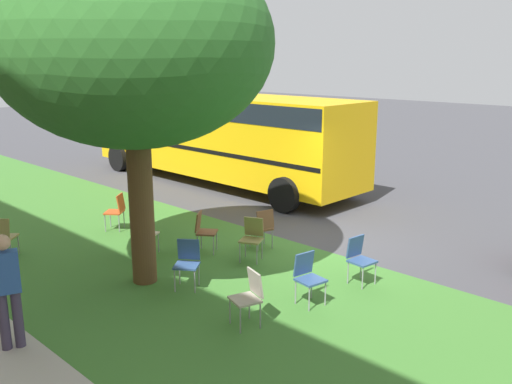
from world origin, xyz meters
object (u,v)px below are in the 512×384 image
at_px(chair_6, 252,236).
at_px(chair_7, 308,274).
at_px(chair_8, 263,226).
at_px(chair_0, 249,294).
at_px(chair_3, 145,232).
at_px(school_bus, 218,129).
at_px(chair_10, 187,260).
at_px(pedestrian_1, 7,287).
at_px(chair_5, 117,209).
at_px(chair_9, 3,234).
at_px(street_tree, 133,45).
at_px(chair_1, 144,212).
at_px(chair_2, 359,256).
at_px(chair_4, 204,229).

xyz_separation_m(chair_6, chair_7, (-2.10, 0.82, 0.00)).
bearing_deg(chair_8, chair_6, 115.40).
relative_size(chair_0, chair_6, 1.00).
height_order(chair_3, school_bus, school_bus).
bearing_deg(chair_10, pedestrian_1, 87.44).
distance_m(chair_5, chair_6, 3.81).
bearing_deg(school_bus, pedestrian_1, 122.28).
distance_m(chair_9, chair_10, 4.21).
distance_m(chair_0, chair_7, 1.24).
bearing_deg(pedestrian_1, chair_3, -63.03).
relative_size(chair_3, chair_10, 1.00).
bearing_deg(street_tree, chair_7, -154.01).
xyz_separation_m(street_tree, chair_1, (2.40, -1.67, -3.72)).
height_order(chair_2, chair_3, same).
distance_m(street_tree, pedestrian_1, 4.32).
xyz_separation_m(chair_1, school_bus, (2.80, -4.89, 1.24)).
height_order(chair_5, chair_9, same).
xyz_separation_m(chair_5, school_bus, (2.13, -5.20, 1.24)).
distance_m(street_tree, chair_10, 3.82).
height_order(chair_4, chair_8, same).
height_order(street_tree, pedestrian_1, street_tree).
bearing_deg(chair_8, chair_2, 176.86).
xyz_separation_m(chair_4, chair_7, (-3.16, 0.44, 0.00)).
bearing_deg(chair_3, chair_4, -126.75).
height_order(chair_2, chair_10, same).
relative_size(chair_2, school_bus, 0.08).
bearing_deg(chair_10, chair_5, -14.29).
xyz_separation_m(chair_7, pedestrian_1, (2.11, 4.04, 0.41)).
relative_size(chair_5, pedestrian_1, 0.52).
distance_m(chair_6, school_bus, 7.43).
bearing_deg(street_tree, chair_4, -77.37).
height_order(chair_3, pedestrian_1, pedestrian_1).
height_order(street_tree, chair_10, street_tree).
distance_m(chair_5, chair_7, 5.83).
distance_m(chair_2, chair_7, 1.33).
bearing_deg(chair_5, chair_6, -167.87).
distance_m(chair_9, pedestrian_1, 3.98).
distance_m(chair_1, chair_10, 3.44).
height_order(chair_1, pedestrian_1, pedestrian_1).
height_order(chair_3, chair_6, same).
distance_m(chair_1, chair_4, 2.01).
xyz_separation_m(street_tree, chair_10, (-0.79, -0.38, -3.72)).
relative_size(street_tree, pedestrian_1, 3.56).
height_order(street_tree, chair_8, street_tree).
xyz_separation_m(chair_2, chair_3, (4.03, 1.86, 0.00)).
bearing_deg(chair_3, chair_6, -142.73).
height_order(chair_4, chair_7, same).
relative_size(street_tree, chair_3, 6.84).
relative_size(chair_7, chair_8, 1.00).
relative_size(chair_6, chair_8, 1.00).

